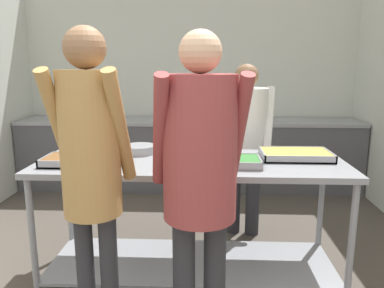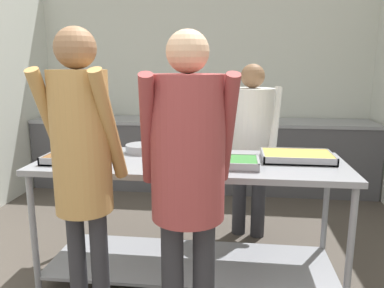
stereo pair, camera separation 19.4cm
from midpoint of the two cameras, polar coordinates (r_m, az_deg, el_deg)
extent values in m
cube|color=silver|center=(5.10, -1.39, 9.15)|extent=(4.45, 0.06, 2.65)
cube|color=#4C4C51|center=(4.86, -1.64, -1.72)|extent=(4.29, 0.62, 0.85)
cube|color=gray|center=(4.77, -1.67, 3.48)|extent=(4.29, 0.65, 0.04)
cube|color=black|center=(4.77, -1.48, 3.58)|extent=(0.53, 0.40, 0.02)
cube|color=gray|center=(2.65, -2.20, -3.00)|extent=(2.16, 0.76, 0.04)
cube|color=gray|center=(2.94, -2.08, -17.61)|extent=(2.08, 0.68, 0.02)
cylinder|color=gray|center=(2.79, -24.99, -13.30)|extent=(0.04, 0.04, 0.87)
cylinder|color=gray|center=(2.62, 21.09, -14.59)|extent=(0.04, 0.04, 0.87)
cylinder|color=gray|center=(3.34, -19.77, -8.70)|extent=(0.04, 0.04, 0.87)
cylinder|color=gray|center=(3.21, 17.37, -9.42)|extent=(0.04, 0.04, 0.87)
cube|color=gray|center=(2.72, -19.86, -2.77)|extent=(0.36, 0.28, 0.01)
cube|color=brown|center=(2.71, -19.90, -2.25)|extent=(0.34, 0.25, 0.04)
cube|color=gray|center=(2.60, -21.00, -3.04)|extent=(0.36, 0.01, 0.05)
cube|color=gray|center=(2.83, -18.88, -1.67)|extent=(0.36, 0.01, 0.05)
cube|color=gray|center=(2.79, -23.25, -2.23)|extent=(0.01, 0.28, 0.05)
cube|color=gray|center=(2.65, -16.36, -2.42)|extent=(0.01, 0.28, 0.05)
cylinder|color=gray|center=(2.90, -9.87, -0.81)|extent=(0.25, 0.25, 0.06)
cylinder|color=brown|center=(2.90, -9.89, -0.32)|extent=(0.22, 0.22, 0.01)
cylinder|color=black|center=(2.86, -6.11, -0.44)|extent=(0.14, 0.02, 0.02)
cylinder|color=white|center=(2.55, -3.57, -3.00)|extent=(0.25, 0.25, 0.01)
cylinder|color=white|center=(2.55, -3.58, -2.74)|extent=(0.25, 0.25, 0.01)
cylinder|color=white|center=(2.55, -3.58, -2.47)|extent=(0.24, 0.24, 0.01)
cube|color=gray|center=(2.53, 4.12, -3.17)|extent=(0.36, 0.27, 0.01)
cube|color=#387A38|center=(2.52, 4.13, -2.61)|extent=(0.34, 0.25, 0.04)
cube|color=gray|center=(2.39, 4.21, -3.49)|extent=(0.36, 0.01, 0.05)
cube|color=gray|center=(2.65, 4.06, -1.98)|extent=(0.36, 0.01, 0.05)
cube|color=gray|center=(2.52, 0.14, -2.66)|extent=(0.01, 0.27, 0.05)
cube|color=gray|center=(2.53, 8.11, -2.72)|extent=(0.01, 0.27, 0.05)
cube|color=gray|center=(2.79, 13.57, -2.02)|extent=(0.49, 0.32, 0.01)
cube|color=gold|center=(2.78, 13.60, -1.52)|extent=(0.47, 0.30, 0.04)
cube|color=gray|center=(2.64, 14.23, -2.38)|extent=(0.49, 0.01, 0.05)
cube|color=gray|center=(2.93, 13.03, -0.89)|extent=(0.49, 0.01, 0.05)
cube|color=gray|center=(2.75, 8.65, -1.57)|extent=(0.01, 0.32, 0.05)
cube|color=gray|center=(2.84, 18.37, -1.61)|extent=(0.01, 0.32, 0.05)
cylinder|color=#2D2D33|center=(2.30, -18.30, -19.20)|extent=(0.10, 0.10, 0.81)
cylinder|color=#2D2D33|center=(2.25, -14.99, -19.75)|extent=(0.10, 0.10, 0.81)
cylinder|color=tan|center=(2.05, -22.21, 2.47)|extent=(0.10, 0.34, 0.60)
cylinder|color=tan|center=(1.91, -13.78, 2.38)|extent=(0.10, 0.34, 0.60)
cylinder|color=tan|center=(1.99, -17.98, -0.04)|extent=(0.30, 0.30, 0.74)
sphere|color=#8C6647|center=(1.96, -18.90, 13.75)|extent=(0.21, 0.21, 0.21)
cylinder|color=#2D2D33|center=(2.17, -3.98, -20.90)|extent=(0.12, 0.12, 0.80)
cylinder|color=#2D2D33|center=(2.18, 0.73, -20.55)|extent=(0.12, 0.12, 0.80)
cylinder|color=#993D3D|center=(1.84, -7.89, 1.75)|extent=(0.14, 0.33, 0.60)
cylinder|color=#993D3D|center=(1.89, 4.19, 2.11)|extent=(0.14, 0.33, 0.60)
cylinder|color=#993D3D|center=(1.88, -1.75, -0.66)|extent=(0.38, 0.38, 0.73)
sphere|color=tan|center=(1.83, -1.84, 13.92)|extent=(0.21, 0.21, 0.21)
cylinder|color=#2D2D33|center=(3.55, 7.67, -8.16)|extent=(0.13, 0.13, 0.71)
cylinder|color=#2D2D33|center=(3.58, 4.81, -7.94)|extent=(0.13, 0.13, 0.71)
cylinder|color=silver|center=(3.36, 10.06, 4.05)|extent=(0.14, 0.31, 0.54)
cylinder|color=silver|center=(3.42, 3.06, 4.37)|extent=(0.14, 0.31, 0.54)
cylinder|color=silver|center=(3.39, 6.50, 2.92)|extent=(0.40, 0.40, 0.66)
sphere|color=#8C6647|center=(3.35, 6.67, 10.28)|extent=(0.21, 0.21, 0.21)
cylinder|color=silver|center=(5.06, -15.73, 4.88)|extent=(0.07, 0.07, 0.20)
cone|color=silver|center=(5.05, -15.82, 6.43)|extent=(0.06, 0.06, 0.08)
cylinder|color=black|center=(5.04, -15.85, 6.95)|extent=(0.03, 0.03, 0.02)
camera|label=1|loc=(0.10, -92.05, -0.43)|focal=35.00mm
camera|label=2|loc=(0.10, 87.95, 0.43)|focal=35.00mm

